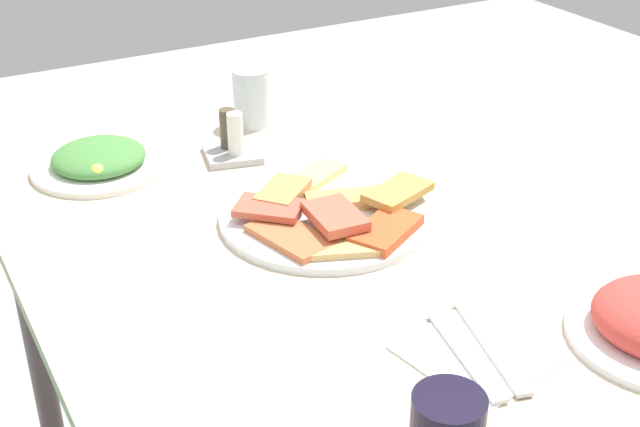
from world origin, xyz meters
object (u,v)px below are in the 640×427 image
condiment_caddy (232,143)px  fork (491,345)px  pide_platter (328,214)px  drinking_glass (251,98)px  salad_plate_greens (99,160)px  dining_table (316,290)px  spoon (466,355)px  paper_napkin (478,353)px

condiment_caddy → fork: bearing=-175.7°
pide_platter → drinking_glass: (0.38, -0.06, 0.04)m
fork → condiment_caddy: 0.63m
salad_plate_greens → fork: bearing=-159.5°
salad_plate_greens → fork: size_ratio=1.23×
dining_table → condiment_caddy: 0.33m
drinking_glass → fork: size_ratio=0.58×
dining_table → spoon: size_ratio=6.36×
drinking_glass → condiment_caddy: drinking_glass is taller
salad_plate_greens → paper_napkin: size_ratio=1.48×
drinking_glass → pide_platter: bearing=171.6°
dining_table → paper_napkin: (-0.31, -0.04, 0.08)m
salad_plate_greens → paper_napkin: (-0.69, -0.24, -0.01)m
salad_plate_greens → condiment_caddy: condiment_caddy is taller
paper_napkin → spoon: bearing=90.0°
paper_napkin → fork: bearing=-90.0°
dining_table → paper_napkin: 0.33m
salad_plate_greens → spoon: size_ratio=1.30×
pide_platter → spoon: size_ratio=1.89×
fork → condiment_caddy: size_ratio=1.66×
dining_table → drinking_glass: size_ratio=10.29×
dining_table → salad_plate_greens: bearing=28.1°
salad_plate_greens → spoon: salad_plate_greens is taller
paper_napkin → fork: (0.00, -0.02, 0.00)m
dining_table → spoon: 0.33m
dining_table → salad_plate_greens: salad_plate_greens is taller
fork → pide_platter: bearing=17.1°
spoon → pide_platter: bearing=8.0°
dining_table → drinking_glass: drinking_glass is taller
dining_table → spoon: spoon is taller
dining_table → pide_platter: pide_platter is taller
dining_table → fork: fork is taller
dining_table → spoon: bearing=-176.1°
spoon → fork: bearing=-78.8°
salad_plate_greens → spoon: 0.72m
dining_table → drinking_glass: 0.45m
spoon → condiment_caddy: 0.62m
pide_platter → fork: 0.35m
salad_plate_greens → fork: 0.73m
salad_plate_greens → fork: (-0.69, -0.26, -0.01)m
spoon → condiment_caddy: (0.62, 0.01, 0.02)m
dining_table → salad_plate_greens: (0.37, 0.20, 0.10)m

